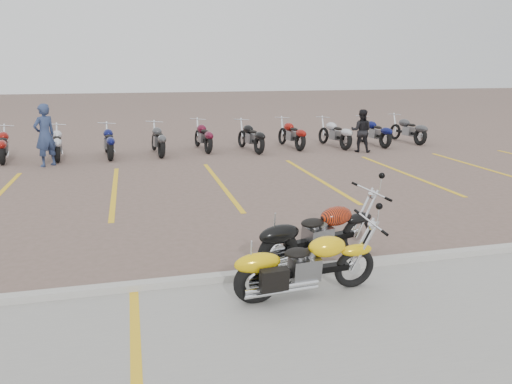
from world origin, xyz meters
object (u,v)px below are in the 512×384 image
Objects in this scene: person_a at (45,135)px; person_b at (361,131)px; yellow_cruiser at (302,267)px; flame_cruiser at (315,237)px.

person_a is 10.54m from person_b.
yellow_cruiser is 1.16m from flame_cruiser.
person_b is (5.30, 9.43, 0.31)m from flame_cruiser.
flame_cruiser is at bearing 77.76° from person_a.
person_b is (10.54, 0.05, -0.20)m from person_a.
yellow_cruiser is at bearing -135.49° from flame_cruiser.
person_b reaches higher than yellow_cruiser.
person_b is at bearing 56.33° from yellow_cruiser.
yellow_cruiser is 0.95× the size of flame_cruiser.
flame_cruiser is 1.42× the size of person_b.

